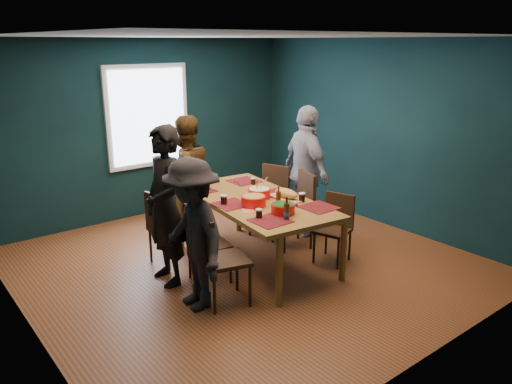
# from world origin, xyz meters

# --- Properties ---
(room) EXTENTS (5.01, 5.01, 2.71)m
(room) POSITION_xyz_m (0.00, 0.27, 1.37)
(room) COLOR #95522B
(room) RESTS_ON ground
(dining_table) EXTENTS (1.34, 2.29, 0.83)m
(dining_table) POSITION_xyz_m (0.12, -0.03, 0.75)
(dining_table) COLOR brown
(dining_table) RESTS_ON floor
(chair_left_far) EXTENTS (0.48, 0.48, 0.92)m
(chair_left_far) POSITION_xyz_m (-0.78, 0.62, 0.53)
(chair_left_far) COLOR #311F10
(chair_left_far) RESTS_ON floor
(chair_left_mid) EXTENTS (0.47, 0.47, 0.91)m
(chair_left_mid) POSITION_xyz_m (-0.68, -0.09, 0.53)
(chair_left_mid) COLOR #311F10
(chair_left_mid) RESTS_ON floor
(chair_left_near) EXTENTS (0.55, 0.55, 0.99)m
(chair_left_near) POSITION_xyz_m (-0.83, -0.60, 0.58)
(chair_left_near) COLOR #311F10
(chair_left_near) RESTS_ON floor
(chair_right_far) EXTENTS (0.55, 0.55, 0.97)m
(chair_right_far) POSITION_xyz_m (0.94, 0.63, 0.57)
(chair_right_far) COLOR #311F10
(chair_right_far) RESTS_ON floor
(chair_right_mid) EXTENTS (0.57, 0.57, 1.00)m
(chair_right_mid) POSITION_xyz_m (0.92, 0.05, 0.58)
(chair_right_mid) COLOR #311F10
(chair_right_mid) RESTS_ON floor
(chair_right_near) EXTENTS (0.48, 0.48, 0.85)m
(chair_right_near) POSITION_xyz_m (0.96, -0.58, 0.49)
(chair_right_near) COLOR #311F10
(chair_right_near) RESTS_ON floor
(person_far_left) EXTENTS (0.47, 0.68, 1.80)m
(person_far_left) POSITION_xyz_m (-0.97, 0.19, 0.90)
(person_far_left) COLOR black
(person_far_left) RESTS_ON floor
(person_back) EXTENTS (0.85, 0.67, 1.70)m
(person_back) POSITION_xyz_m (-0.06, 1.30, 0.85)
(person_back) COLOR black
(person_back) RESTS_ON floor
(person_right) EXTENTS (0.71, 1.15, 1.83)m
(person_right) POSITION_xyz_m (1.28, 0.30, 0.91)
(person_right) COLOR white
(person_right) RESTS_ON floor
(person_near_left) EXTENTS (0.69, 1.08, 1.58)m
(person_near_left) POSITION_xyz_m (-1.04, -0.49, 0.79)
(person_near_left) COLOR black
(person_near_left) RESTS_ON floor
(bowl_salad) EXTENTS (0.29, 0.29, 0.12)m
(bowl_salad) POSITION_xyz_m (-0.06, -0.22, 0.89)
(bowl_salad) COLOR red
(bowl_salad) RESTS_ON dining_table
(bowl_dumpling) EXTENTS (0.28, 0.28, 0.26)m
(bowl_dumpling) POSITION_xyz_m (0.18, -0.02, 0.89)
(bowl_dumpling) COLOR red
(bowl_dumpling) RESTS_ON dining_table
(bowl_herbs) EXTENTS (0.26, 0.26, 0.12)m
(bowl_herbs) POSITION_xyz_m (0.03, -0.64, 0.89)
(bowl_herbs) COLOR red
(bowl_herbs) RESTS_ON dining_table
(cutting_board) EXTENTS (0.28, 0.57, 0.12)m
(cutting_board) POSITION_xyz_m (0.41, -0.26, 0.89)
(cutting_board) COLOR tan
(cutting_board) RESTS_ON dining_table
(small_bowl) EXTENTS (0.17, 0.17, 0.07)m
(small_bowl) POSITION_xyz_m (-0.24, 0.66, 0.87)
(small_bowl) COLOR black
(small_bowl) RESTS_ON dining_table
(beer_bottle_a) EXTENTS (0.07, 0.07, 0.25)m
(beer_bottle_a) POSITION_xyz_m (-0.07, -0.80, 0.92)
(beer_bottle_a) COLOR #41210B
(beer_bottle_a) RESTS_ON dining_table
(beer_bottle_b) EXTENTS (0.06, 0.06, 0.22)m
(beer_bottle_b) POSITION_xyz_m (0.18, -0.39, 0.92)
(beer_bottle_b) COLOR #41210B
(beer_bottle_b) RESTS_ON dining_table
(cola_glass_a) EXTENTS (0.07, 0.07, 0.10)m
(cola_glass_a) POSITION_xyz_m (-0.27, -0.59, 0.88)
(cola_glass_a) COLOR black
(cola_glass_a) RESTS_ON dining_table
(cola_glass_b) EXTENTS (0.08, 0.08, 0.11)m
(cola_glass_b) POSITION_xyz_m (0.48, -0.46, 0.89)
(cola_glass_b) COLOR black
(cola_glass_b) RESTS_ON dining_table
(cola_glass_c) EXTENTS (0.06, 0.06, 0.09)m
(cola_glass_c) POSITION_xyz_m (0.49, 0.48, 0.88)
(cola_glass_c) COLOR black
(cola_glass_c) RESTS_ON dining_table
(cola_glass_d) EXTENTS (0.08, 0.08, 0.11)m
(cola_glass_d) POSITION_xyz_m (-0.30, 0.03, 0.89)
(cola_glass_d) COLOR black
(cola_glass_d) RESTS_ON dining_table
(napkin_a) EXTENTS (0.20, 0.20, 0.00)m
(napkin_a) POSITION_xyz_m (0.48, 0.05, 0.83)
(napkin_a) COLOR #DB5C63
(napkin_a) RESTS_ON dining_table
(napkin_b) EXTENTS (0.18, 0.18, 0.00)m
(napkin_b) POSITION_xyz_m (-0.22, -0.34, 0.83)
(napkin_b) COLOR #DB5C63
(napkin_b) RESTS_ON dining_table
(napkin_c) EXTENTS (0.18, 0.18, 0.00)m
(napkin_c) POSITION_xyz_m (0.48, -0.72, 0.83)
(napkin_c) COLOR #DB5C63
(napkin_c) RESTS_ON dining_table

